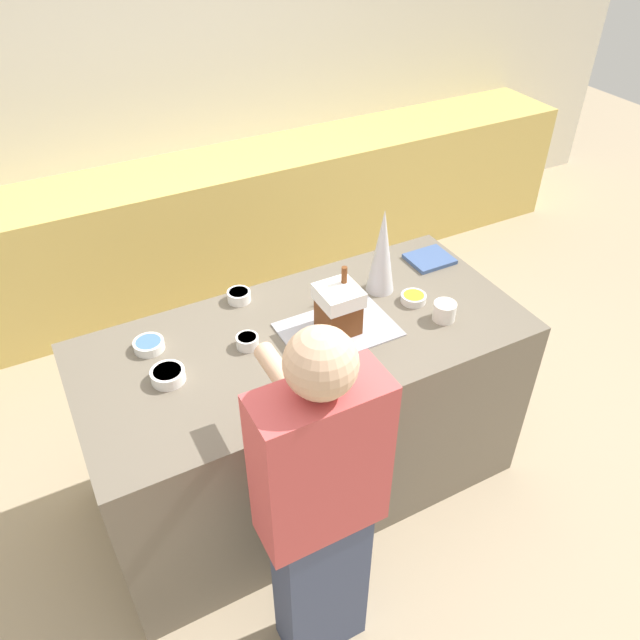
% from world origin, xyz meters
% --- Properties ---
extents(ground_plane, '(12.00, 12.00, 0.00)m').
position_xyz_m(ground_plane, '(0.00, 0.00, 0.00)').
color(ground_plane, tan).
extents(wall_back, '(8.00, 0.05, 2.60)m').
position_xyz_m(wall_back, '(0.00, 2.21, 1.30)').
color(wall_back, white).
rests_on(wall_back, ground_plane).
extents(back_cabinet_block, '(6.00, 0.60, 0.89)m').
position_xyz_m(back_cabinet_block, '(0.00, 1.89, 0.44)').
color(back_cabinet_block, '#DBBC60').
rests_on(back_cabinet_block, ground_plane).
extents(kitchen_island, '(1.90, 0.88, 0.93)m').
position_xyz_m(kitchen_island, '(0.00, 0.00, 0.46)').
color(kitchen_island, '#6B6051').
rests_on(kitchen_island, ground_plane).
extents(baking_tray, '(0.47, 0.33, 0.01)m').
position_xyz_m(baking_tray, '(0.14, -0.03, 0.93)').
color(baking_tray, '#B2B2BC').
rests_on(baking_tray, kitchen_island).
extents(gingerbread_house, '(0.17, 0.17, 0.28)m').
position_xyz_m(gingerbread_house, '(0.14, -0.03, 1.05)').
color(gingerbread_house, brown).
rests_on(gingerbread_house, baking_tray).
extents(decorative_tree, '(0.13, 0.13, 0.41)m').
position_xyz_m(decorative_tree, '(0.46, 0.14, 1.13)').
color(decorative_tree, silver).
rests_on(decorative_tree, kitchen_island).
extents(candy_bowl_near_tray_left, '(0.13, 0.13, 0.05)m').
position_xyz_m(candy_bowl_near_tray_left, '(-0.58, 0.01, 0.95)').
color(candy_bowl_near_tray_left, white).
rests_on(candy_bowl_near_tray_left, kitchen_island).
extents(candy_bowl_far_left, '(0.12, 0.12, 0.04)m').
position_xyz_m(candy_bowl_far_left, '(-0.60, 0.22, 0.95)').
color(candy_bowl_far_left, white).
rests_on(candy_bowl_far_left, kitchen_island).
extents(candy_bowl_near_tray_right, '(0.10, 0.10, 0.05)m').
position_xyz_m(candy_bowl_near_tray_right, '(-0.15, 0.36, 0.95)').
color(candy_bowl_near_tray_right, white).
rests_on(candy_bowl_near_tray_right, kitchen_island).
extents(candy_bowl_front_corner, '(0.09, 0.09, 0.05)m').
position_xyz_m(candy_bowl_front_corner, '(-0.24, 0.05, 0.96)').
color(candy_bowl_front_corner, white).
rests_on(candy_bowl_front_corner, kitchen_island).
extents(candy_bowl_far_right, '(0.11, 0.11, 0.04)m').
position_xyz_m(candy_bowl_far_right, '(0.54, -0.01, 0.95)').
color(candy_bowl_far_right, silver).
rests_on(candy_bowl_far_right, kitchen_island).
extents(cookbook, '(0.21, 0.18, 0.02)m').
position_xyz_m(cookbook, '(0.80, 0.23, 0.94)').
color(cookbook, '#3F598C').
rests_on(cookbook, kitchen_island).
extents(mug, '(0.10, 0.10, 0.08)m').
position_xyz_m(mug, '(0.58, -0.17, 0.97)').
color(mug, white).
rests_on(mug, kitchen_island).
extents(person, '(0.42, 0.52, 1.58)m').
position_xyz_m(person, '(-0.31, -0.71, 0.82)').
color(person, '#424C6B').
rests_on(person, ground_plane).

